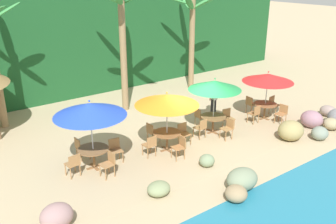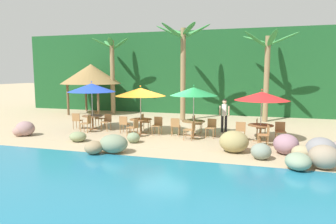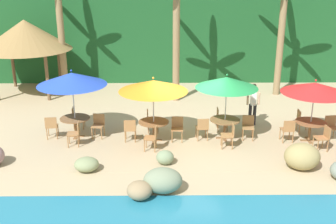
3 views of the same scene
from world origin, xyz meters
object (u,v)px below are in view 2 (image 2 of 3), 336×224
at_px(chair_red_inland, 259,127).
at_px(palm_tree_nearest, 112,65).
at_px(dining_table_orange, 141,122).
at_px(chair_orange_right, 134,127).
at_px(chair_blue_inland, 98,118).
at_px(chair_green_seaward, 211,127).
at_px(chair_blue_seaward, 107,121).
at_px(chair_green_left, 175,125).
at_px(chair_green_right, 191,129).
at_px(chair_red_left, 241,130).
at_px(umbrella_green, 194,91).
at_px(dining_table_blue, 93,118).
at_px(umbrella_blue, 92,88).
at_px(umbrella_red, 262,96).
at_px(chair_green_inland, 196,123).
at_px(palapa_hut, 91,74).
at_px(umbrella_orange, 140,92).
at_px(chair_red_right, 265,134).
at_px(waiter_in_white, 224,113).
at_px(dining_table_green, 193,123).
at_px(palm_tree_third, 267,63).
at_px(palm_tree_second, 183,56).
at_px(dining_table_red, 261,128).
at_px(chair_blue_left, 77,120).
at_px(chair_blue_right, 87,122).
at_px(chair_orange_left, 124,123).
at_px(chair_orange_inland, 144,121).
at_px(chair_orange_seaward, 158,124).

xyz_separation_m(chair_red_inland, palm_tree_nearest, (-10.16, 5.37, 3.01)).
bearing_deg(dining_table_orange, chair_orange_right, -90.70).
distance_m(chair_blue_inland, chair_green_seaward, 6.59).
height_order(chair_blue_seaward, chair_green_left, same).
height_order(chair_green_right, chair_red_left, same).
height_order(chair_green_seaward, chair_green_right, same).
bearing_deg(chair_blue_seaward, dining_table_orange, -10.67).
xyz_separation_m(umbrella_green, chair_red_inland, (3.01, 0.58, -1.62)).
relative_size(dining_table_blue, chair_blue_seaward, 1.26).
xyz_separation_m(umbrella_blue, chair_green_seaward, (6.37, -0.24, -1.71)).
relative_size(umbrella_blue, umbrella_red, 1.09).
relative_size(umbrella_green, chair_green_inland, 2.82).
bearing_deg(chair_green_seaward, umbrella_red, -6.41).
relative_size(chair_green_left, palapa_hut, 0.20).
height_order(umbrella_orange, chair_red_right, umbrella_orange).
bearing_deg(chair_green_left, chair_blue_seaward, 174.28).
height_order(chair_red_left, waiter_in_white, waiter_in_white).
relative_size(dining_table_green, chair_red_right, 1.26).
xyz_separation_m(dining_table_green, chair_red_left, (2.21, -0.41, -0.10)).
distance_m(chair_blue_seaward, chair_blue_inland, 1.31).
bearing_deg(chair_green_right, palm_tree_third, 62.86).
height_order(dining_table_blue, chair_green_left, chair_green_left).
xyz_separation_m(chair_green_left, palapa_hut, (-8.06, 6.13, 2.39)).
bearing_deg(palm_tree_second, palm_tree_nearest, 166.88).
bearing_deg(umbrella_red, dining_table_red, -176.42).
bearing_deg(dining_table_orange, umbrella_green, 4.23).
distance_m(chair_blue_left, umbrella_red, 9.53).
xyz_separation_m(chair_green_inland, chair_red_inland, (3.06, -0.27, 0.00)).
height_order(dining_table_green, chair_green_seaward, chair_green_seaward).
bearing_deg(palm_tree_nearest, chair_red_left, -34.19).
height_order(chair_blue_right, waiter_in_white, waiter_in_white).
height_order(chair_orange_left, chair_orange_right, same).
bearing_deg(chair_orange_right, palm_tree_second, 80.56).
relative_size(umbrella_orange, chair_green_seaward, 2.82).
distance_m(chair_blue_inland, chair_blue_left, 1.25).
bearing_deg(chair_orange_inland, chair_orange_right, -85.66).
relative_size(umbrella_blue, chair_green_right, 2.95).
distance_m(chair_green_left, palm_tree_second, 6.06).
distance_m(chair_blue_right, chair_red_inland, 8.43).
height_order(umbrella_orange, dining_table_green, umbrella_orange).
height_order(chair_blue_inland, chair_orange_inland, same).
distance_m(umbrella_orange, palm_tree_third, 8.43).
bearing_deg(chair_green_right, chair_orange_inland, 151.72).
relative_size(umbrella_blue, dining_table_red, 2.33).
relative_size(umbrella_orange, umbrella_green, 1.00).
distance_m(chair_orange_left, chair_red_left, 5.66).
bearing_deg(dining_table_green, chair_blue_right, -173.41).
height_order(umbrella_blue, umbrella_green, umbrella_blue).
distance_m(umbrella_red, chair_red_left, 1.72).
bearing_deg(chair_orange_seaward, chair_green_left, -2.26).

